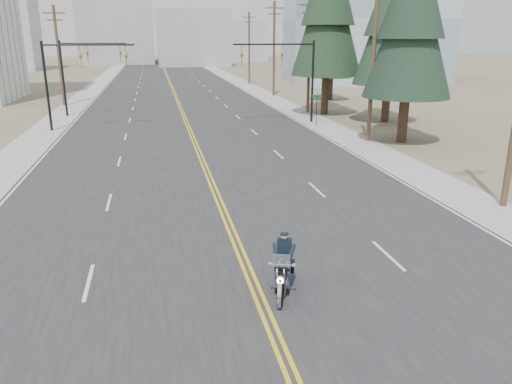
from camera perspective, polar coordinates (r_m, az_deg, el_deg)
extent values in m
plane|color=#776D56|center=(13.20, 2.22, -16.27)|extent=(400.00, 400.00, 0.00)
cube|color=#303033|center=(81.05, -9.68, 11.91)|extent=(20.00, 200.00, 0.01)
cube|color=#A5A5A0|center=(81.49, -17.94, 11.36)|extent=(3.00, 200.00, 0.01)
cube|color=#A5A5A0|center=(82.23, -1.47, 12.22)|extent=(3.00, 200.00, 0.01)
cylinder|color=black|center=(43.65, -22.81, 11.01)|extent=(0.20, 0.20, 7.00)
cylinder|color=black|center=(42.96, -18.58, 15.66)|extent=(7.00, 0.14, 0.14)
imported|color=#BF8C0C|center=(43.06, -19.45, 14.71)|extent=(0.21, 0.26, 1.30)
imported|color=#BF8C0C|center=(42.75, -14.65, 15.10)|extent=(0.21, 0.26, 1.30)
cylinder|color=black|center=(44.97, 6.47, 12.36)|extent=(0.20, 0.20, 7.00)
cylinder|color=black|center=(43.87, 2.07, 16.52)|extent=(7.00, 0.14, 0.14)
imported|color=#BF8C0C|center=(44.05, 2.98, 15.67)|extent=(0.21, 0.26, 1.30)
imported|color=#BF8C0C|center=(43.32, -1.68, 15.66)|extent=(0.21, 0.26, 1.30)
cylinder|color=black|center=(51.50, -21.17, 11.95)|extent=(0.20, 0.20, 7.00)
cylinder|color=black|center=(50.96, -18.12, 15.83)|extent=(6.00, 0.14, 0.14)
imported|color=#BF8C0C|center=(51.04, -18.74, 15.04)|extent=(0.21, 0.26, 1.30)
imported|color=#BF8C0C|center=(50.78, -15.27, 15.32)|extent=(0.21, 0.26, 1.30)
cylinder|color=black|center=(43.26, 6.93, 9.22)|extent=(0.06, 0.06, 2.60)
cube|color=#0C5926|center=(43.11, 6.99, 10.80)|extent=(0.90, 0.03, 0.25)
cylinder|color=brown|center=(36.96, 13.25, 14.47)|extent=(0.30, 0.30, 11.50)
cylinder|color=brown|center=(51.01, 6.11, 15.20)|extent=(0.30, 0.30, 11.00)
cube|color=brown|center=(51.06, 6.29, 20.48)|extent=(2.20, 0.12, 0.12)
cube|color=brown|center=(51.03, 6.26, 19.69)|extent=(1.60, 0.12, 0.12)
cylinder|color=brown|center=(65.47, 2.07, 15.95)|extent=(0.30, 0.30, 11.50)
cube|color=brown|center=(65.54, 2.12, 20.28)|extent=(2.20, 0.12, 0.12)
cube|color=brown|center=(65.51, 2.11, 19.67)|extent=(1.60, 0.12, 0.12)
cylinder|color=brown|center=(82.11, -0.79, 16.06)|extent=(0.30, 0.30, 11.00)
cube|color=brown|center=(82.14, -0.80, 19.34)|extent=(2.20, 0.12, 0.12)
cube|color=brown|center=(82.12, -0.80, 18.85)|extent=(1.60, 0.12, 0.12)
cylinder|color=brown|center=(59.53, -21.60, 14.18)|extent=(0.30, 0.30, 10.50)
cube|color=brown|center=(59.55, -22.09, 18.44)|extent=(2.20, 0.12, 0.12)
cube|color=brown|center=(59.52, -22.01, 17.77)|extent=(1.60, 0.12, 0.12)
cube|color=#9EB5CC|center=(87.85, 12.52, 18.69)|extent=(24.00, 16.00, 20.00)
cube|color=#B7BCC6|center=(129.83, -27.11, 17.16)|extent=(14.00, 12.00, 22.00)
cube|color=#ADB2B7|center=(136.10, -7.22, 17.06)|extent=(18.00, 14.00, 14.00)
cube|color=#B7BCC6|center=(128.01, 8.49, 17.90)|extent=(16.00, 12.00, 18.00)
cube|color=#ADB2B7|center=(151.08, -15.80, 18.87)|extent=(20.00, 15.00, 26.00)
cube|color=#B7BCC6|center=(163.05, -1.70, 16.85)|extent=(14.00, 14.00, 12.00)
cylinder|color=#382619|center=(37.65, 16.46, 7.92)|extent=(0.63, 0.63, 3.22)
cone|color=black|center=(37.23, 17.33, 17.74)|extent=(6.09, 6.09, 9.67)
cylinder|color=#382619|center=(46.51, 14.63, 9.79)|extent=(0.72, 0.72, 3.31)
cone|color=#193221|center=(46.17, 15.28, 17.95)|extent=(6.21, 6.21, 9.93)
cylinder|color=#382619|center=(50.18, 7.87, 10.95)|extent=(0.66, 0.66, 3.75)
cone|color=#18311A|center=(49.93, 8.25, 19.53)|extent=(6.75, 6.75, 11.24)
cylinder|color=#382619|center=(61.76, 8.44, 11.60)|extent=(0.63, 0.63, 2.68)
cone|color=black|center=(61.47, 8.67, 16.57)|extent=(5.00, 5.00, 8.04)
cone|color=black|center=(61.49, 8.77, 18.69)|extent=(3.75, 3.75, 6.03)
cone|color=black|center=(61.60, 8.87, 20.81)|extent=(2.50, 2.50, 4.29)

